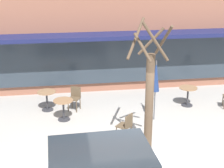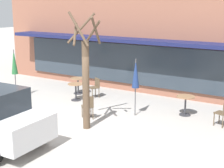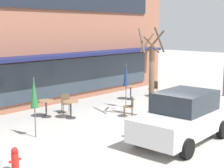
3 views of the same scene
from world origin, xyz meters
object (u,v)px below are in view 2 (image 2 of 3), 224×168
object	(u,v)px
cafe_table_by_tree	(185,102)
patio_umbrella_green_folded	(136,74)
cafe_table_near_wall	(78,83)
cafe_chair_0	(88,106)
cafe_chair_2	(95,86)
patio_umbrella_cream_folded	(14,62)
cafe_table_streetside	(76,89)
cafe_chair_1	(223,112)
street_tree	(86,76)

from	to	relation	value
cafe_table_by_tree	patio_umbrella_green_folded	xyz separation A→B (m)	(-1.62, -1.03, 1.11)
cafe_table_near_wall	patio_umbrella_green_folded	size ratio (longest dim) A/B	0.35
cafe_chair_0	cafe_chair_2	size ratio (longest dim) A/B	1.00
patio_umbrella_cream_folded	cafe_chair_0	size ratio (longest dim) A/B	2.47
cafe_table_streetside	cafe_table_near_wall	bearing A→B (deg)	122.61
cafe_chair_1	cafe_chair_2	distance (m)	5.98
cafe_table_near_wall	cafe_table_by_tree	bearing A→B (deg)	-3.83
patio_umbrella_cream_folded	street_tree	bearing A→B (deg)	-16.19
cafe_table_by_tree	cafe_chair_2	distance (m)	4.39
cafe_table_near_wall	patio_umbrella_green_folded	xyz separation A→B (m)	(3.81, -1.40, 1.11)
cafe_table_streetside	cafe_table_by_tree	world-z (taller)	same
cafe_chair_1	cafe_table_streetside	bearing A→B (deg)	-178.89
cafe_table_streetside	cafe_chair_0	world-z (taller)	cafe_chair_0
cafe_chair_2	cafe_table_near_wall	bearing A→B (deg)	175.22
cafe_chair_1	street_tree	world-z (taller)	street_tree
cafe_chair_2	street_tree	bearing A→B (deg)	-59.69
patio_umbrella_green_folded	cafe_chair_0	world-z (taller)	patio_umbrella_green_folded
cafe_chair_0	street_tree	world-z (taller)	street_tree
cafe_chair_2	street_tree	size ratio (longest dim) A/B	0.22
patio_umbrella_green_folded	cafe_chair_0	distance (m)	2.14
cafe_table_near_wall	patio_umbrella_cream_folded	bearing A→B (deg)	-134.33
cafe_table_by_tree	cafe_chair_0	bearing A→B (deg)	-140.93
patio_umbrella_cream_folded	cafe_chair_2	distance (m)	3.77
cafe_table_near_wall	patio_umbrella_cream_folded	xyz separation A→B (m)	(-1.98, -2.03, 1.11)
patio_umbrella_green_folded	cafe_chair_1	bearing A→B (deg)	10.13
cafe_table_near_wall	patio_umbrella_green_folded	bearing A→B (deg)	-20.13
cafe_table_near_wall	cafe_table_streetside	size ratio (longest dim) A/B	1.00
cafe_table_by_tree	street_tree	size ratio (longest dim) A/B	0.19
cafe_table_streetside	street_tree	size ratio (longest dim) A/B	0.19
cafe_table_streetside	street_tree	bearing A→B (deg)	-46.22
cafe_chair_1	cafe_chair_2	bearing A→B (deg)	172.87
cafe_chair_2	cafe_table_by_tree	bearing A→B (deg)	-3.60
cafe_table_streetside	cafe_chair_1	world-z (taller)	cafe_chair_1
patio_umbrella_green_folded	cafe_table_streetside	bearing A→B (deg)	172.10
cafe_chair_0	street_tree	distance (m)	1.59
cafe_table_by_tree	cafe_chair_1	distance (m)	1.62
cafe_table_streetside	patio_umbrella_cream_folded	xyz separation A→B (m)	(-2.60, -1.08, 1.11)
cafe_table_near_wall	cafe_chair_1	size ratio (longest dim) A/B	0.85
cafe_chair_0	cafe_chair_1	distance (m)	4.83
cafe_table_near_wall	cafe_chair_1	bearing A→B (deg)	-6.78
cafe_table_streetside	patio_umbrella_cream_folded	distance (m)	3.02
cafe_table_near_wall	cafe_table_by_tree	size ratio (longest dim) A/B	1.00
cafe_table_near_wall	cafe_chair_1	distance (m)	7.04
patio_umbrella_cream_folded	cafe_chair_1	xyz separation A→B (m)	(8.97, 1.20, -1.10)
cafe_chair_0	street_tree	size ratio (longest dim) A/B	0.22
patio_umbrella_green_folded	street_tree	distance (m)	2.24
cafe_chair_1	street_tree	bearing A→B (deg)	-146.03
cafe_chair_0	patio_umbrella_green_folded	bearing A→B (deg)	45.95
cafe_table_near_wall	cafe_chair_0	world-z (taller)	cafe_chair_0
street_tree	patio_umbrella_cream_folded	bearing A→B (deg)	163.81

